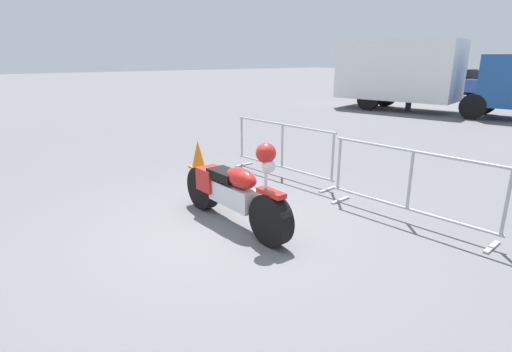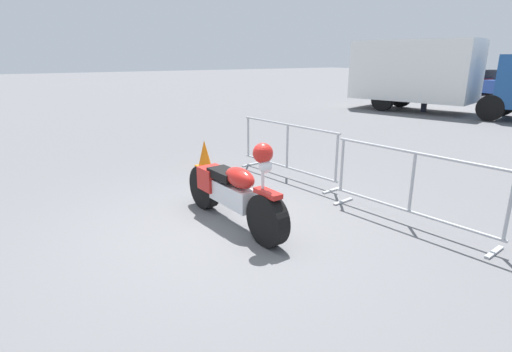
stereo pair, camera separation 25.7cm
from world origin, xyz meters
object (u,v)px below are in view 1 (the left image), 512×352
parked_car_blue (498,83)px  box_truck (419,73)px  parked_car_yellow (418,80)px  parked_car_maroon (455,81)px  motorcycle (233,191)px  crowd_barrier_far (410,185)px  crowd_barrier_near (282,149)px  traffic_cone (198,155)px  pedestrian (410,90)px

parked_car_blue → box_truck: bearing=-166.9°
parked_car_yellow → parked_car_maroon: parked_car_maroon is taller
motorcycle → crowd_barrier_far: size_ratio=0.91×
crowd_barrier_near → box_truck: box_truck is taller
crowd_barrier_far → traffic_cone: crowd_barrier_far is taller
crowd_barrier_near → pedestrian: 11.80m
crowd_barrier_near → parked_car_yellow: bearing=116.4°
crowd_barrier_near → box_truck: (-4.14, 11.03, 1.08)m
parked_car_yellow → parked_car_blue: 5.27m
box_truck → parked_car_maroon: bearing=96.3°
pedestrian → parked_car_yellow: bearing=107.8°
parked_car_maroon → traffic_cone: (6.33, -22.31, -0.47)m
pedestrian → box_truck: bearing=6.3°
box_truck → motorcycle: bearing=-81.0°
crowd_barrier_near → box_truck: size_ratio=0.32×
box_truck → parked_car_blue: size_ratio=1.73×
motorcycle → parked_car_maroon: size_ratio=0.50×
parked_car_yellow → parked_car_blue: parked_car_blue is taller
parked_car_blue → pedestrian: pedestrian is taller
crowd_barrier_near → parked_car_blue: bearing=103.9°
pedestrian → traffic_cone: pedestrian is taller
motorcycle → pedestrian: size_ratio=1.37×
traffic_cone → parked_car_blue: bearing=99.4°
crowd_barrier_near → traffic_cone: (-1.59, -1.02, -0.27)m
parked_car_yellow → crowd_barrier_far: bearing=-141.1°
box_truck → parked_car_maroon: size_ratio=1.73×
parked_car_maroon → traffic_cone: bearing=-157.4°
box_truck → pedestrian: size_ratio=4.74×
crowd_barrier_far → pedestrian: pedestrian is taller
pedestrian → crowd_barrier_far: bearing=-69.4°
crowd_barrier_far → pedestrian: bearing=123.5°
parked_car_blue → parked_car_yellow: bearing=97.1°
crowd_barrier_far → box_truck: size_ratio=0.32×
motorcycle → crowd_barrier_far: motorcycle is taller
parked_car_maroon → pedestrian: pedestrian is taller
parked_car_yellow → parked_car_maroon: size_ratio=0.90×
traffic_cone → crowd_barrier_far: bearing=13.0°
crowd_barrier_near → pedestrian: (-4.41, 10.94, 0.36)m
box_truck → pedestrian: 0.77m
crowd_barrier_far → parked_car_maroon: parked_car_maroon is taller
parked_car_yellow → parked_car_maroon: (2.64, 0.01, 0.08)m
traffic_cone → crowd_barrier_near: bearing=32.6°
box_truck → parked_car_yellow: 12.13m
parked_car_maroon → parked_car_blue: parked_car_blue is taller
crowd_barrier_near → traffic_cone: bearing=-147.4°
parked_car_yellow → pedestrian: bearing=-142.6°
crowd_barrier_far → motorcycle: bearing=-124.2°
crowd_barrier_near → parked_car_maroon: parked_car_maroon is taller
parked_car_blue → traffic_cone: (3.69, -22.34, -0.48)m
motorcycle → crowd_barrier_near: bearing=122.0°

